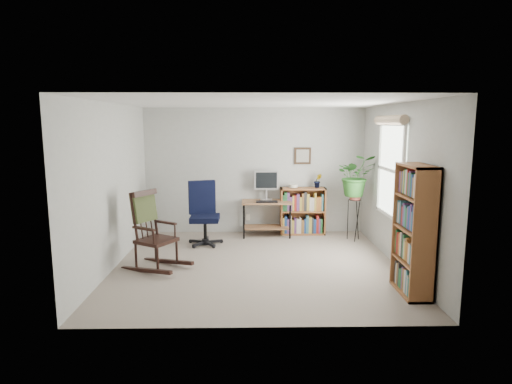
{
  "coord_description": "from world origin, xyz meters",
  "views": [
    {
      "loc": [
        -0.11,
        -6.18,
        2.11
      ],
      "look_at": [
        0.0,
        0.4,
        1.05
      ],
      "focal_mm": 30.0,
      "sensor_mm": 36.0,
      "label": 1
    }
  ],
  "objects_px": {
    "office_chair": "(205,213)",
    "tall_bookshelf": "(414,230)",
    "rocking_chair": "(156,230)",
    "low_bookshelf": "(303,211)",
    "desk": "(266,218)"
  },
  "relations": [
    {
      "from": "office_chair",
      "to": "tall_bookshelf",
      "type": "distance_m",
      "value": 3.58
    },
    {
      "from": "rocking_chair",
      "to": "tall_bookshelf",
      "type": "height_order",
      "value": "tall_bookshelf"
    },
    {
      "from": "tall_bookshelf",
      "to": "desk",
      "type": "bearing_deg",
      "value": 121.21
    },
    {
      "from": "desk",
      "to": "low_bookshelf",
      "type": "xyz_separation_m",
      "value": [
        0.7,
        0.12,
        0.12
      ]
    },
    {
      "from": "desk",
      "to": "tall_bookshelf",
      "type": "xyz_separation_m",
      "value": [
        1.7,
        -2.8,
        0.48
      ]
    },
    {
      "from": "office_chair",
      "to": "tall_bookshelf",
      "type": "relative_size",
      "value": 0.7
    },
    {
      "from": "desk",
      "to": "rocking_chair",
      "type": "relative_size",
      "value": 0.79
    },
    {
      "from": "rocking_chair",
      "to": "office_chair",
      "type": "bearing_deg",
      "value": 6.64
    },
    {
      "from": "low_bookshelf",
      "to": "rocking_chair",
      "type": "bearing_deg",
      "value": -140.71
    },
    {
      "from": "office_chair",
      "to": "rocking_chair",
      "type": "relative_size",
      "value": 0.97
    },
    {
      "from": "rocking_chair",
      "to": "low_bookshelf",
      "type": "height_order",
      "value": "rocking_chair"
    },
    {
      "from": "desk",
      "to": "tall_bookshelf",
      "type": "relative_size",
      "value": 0.57
    },
    {
      "from": "rocking_chair",
      "to": "tall_bookshelf",
      "type": "relative_size",
      "value": 0.72
    },
    {
      "from": "tall_bookshelf",
      "to": "low_bookshelf",
      "type": "bearing_deg",
      "value": 108.89
    },
    {
      "from": "office_chair",
      "to": "tall_bookshelf",
      "type": "xyz_separation_m",
      "value": [
        2.8,
        -2.22,
        0.25
      ]
    }
  ]
}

